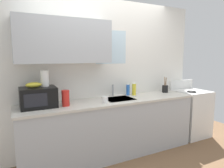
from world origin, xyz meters
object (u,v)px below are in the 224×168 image
Objects in this scene: paper_towel_roll at (45,78)px; stove_range at (190,113)px; microwave at (38,97)px; utensil_crock at (165,89)px; banana_bunch at (34,85)px; dish_soap_bottle_blue at (128,89)px; cereal_canister at (66,98)px; dish_soap_bottle_yellow at (134,89)px; mug_white at (105,100)px.

stove_range is at bearing -2.02° from paper_towel_roll.
utensil_crock reaches higher than microwave.
banana_bunch reaches higher than utensil_crock.
microwave is at bearing -178.19° from utensil_crock.
dish_soap_bottle_blue reaches higher than stove_range.
paper_towel_roll is 1.01× the size of cereal_canister.
dish_soap_bottle_yellow is 0.76m from mug_white.
banana_bunch is at bearing 168.65° from mug_white.
dish_soap_bottle_yellow is at bearing 172.90° from stove_range.
paper_towel_roll is (0.10, 0.05, 0.24)m from microwave.
stove_range is 5.40× the size of banana_bunch.
dish_soap_bottle_yellow is at bearing -25.17° from dish_soap_bottle_blue.
cereal_canister is (0.39, -0.10, -0.20)m from banana_bunch.
banana_bunch is 0.85× the size of dish_soap_bottle_yellow.
banana_bunch is 1.66m from dish_soap_bottle_yellow.
banana_bunch is (-2.89, 0.05, 0.75)m from stove_range.
mug_white is at bearing -175.78° from stove_range.
microwave is 1.51m from dish_soap_bottle_blue.
microwave is 2.30× the size of banana_bunch.
utensil_crock is at bearing 10.79° from mug_white.
stove_range is 1.37m from dish_soap_bottle_yellow.
cereal_canister is 0.57m from mug_white.
banana_bunch is 2.11× the size of mug_white.
paper_towel_roll is at bearing 177.98° from stove_range.
stove_range is at bearing -8.48° from dish_soap_bottle_blue.
microwave is 0.92m from mug_white.
dish_soap_bottle_blue is at bearing 5.92° from microwave.
microwave is 1.60m from dish_soap_bottle_yellow.
microwave is at bearing 179.09° from stove_range.
mug_white is (0.95, -0.19, -0.26)m from banana_bunch.
dish_soap_bottle_blue is at bearing 4.25° from paper_towel_roll.
dish_soap_bottle_yellow is at bearing 176.64° from utensil_crock.
stove_range is at bearing -7.10° from dish_soap_bottle_yellow.
utensil_crock reaches higher than cereal_canister.
banana_bunch reaches higher than stove_range.
dish_soap_bottle_blue is 0.69m from mug_white.
stove_range is at bearing 1.23° from cereal_canister.
stove_range is 4.57× the size of dish_soap_bottle_yellow.
paper_towel_roll reaches higher than microwave.
paper_towel_roll is at bearing -175.75° from dish_soap_bottle_blue.
cereal_canister reaches higher than stove_range.
dish_soap_bottle_blue is 1.18m from cereal_canister.
utensil_crock is (2.16, 0.02, -0.31)m from paper_towel_roll.
dish_soap_bottle_blue is 0.11m from dish_soap_bottle_yellow.
utensil_crock reaches higher than dish_soap_bottle_blue.
utensil_crock is (2.26, 0.07, -0.06)m from microwave.
mug_white is at bearing -11.86° from microwave.
cereal_canister is at bearing 170.81° from mug_white.
mug_white is (0.90, -0.19, -0.09)m from microwave.
dish_soap_bottle_blue is at bearing 29.81° from mug_white.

